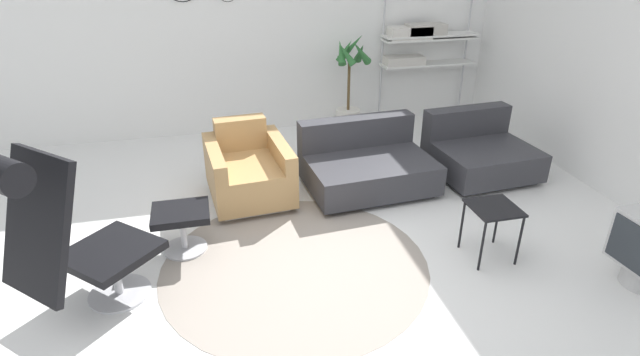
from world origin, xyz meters
The scene contains 11 objects.
ground_plane centered at (0.00, 0.00, 0.00)m, with size 12.00×12.00×0.00m, color white.
wall_back centered at (0.00, 3.14, 1.40)m, with size 12.00×0.09×2.80m.
round_rug centered at (-0.18, -0.03, 0.00)m, with size 2.12×2.12×0.01m.
lounge_chair centered at (-1.71, -0.31, 0.75)m, with size 1.03×1.05×1.33m.
ottoman centered at (-1.03, 0.40, 0.28)m, with size 0.46×0.39×0.38m.
armchair_red centered at (-0.41, 1.21, 0.27)m, with size 0.83×0.97×0.72m.
couch_low centered at (0.79, 1.16, 0.23)m, with size 1.31×1.01×0.65m.
couch_second centered at (2.09, 1.19, 0.23)m, with size 1.06×0.99×0.65m.
side_table centered at (1.37, -0.26, 0.40)m, with size 0.36×0.36×0.46m.
potted_plant centered at (1.07, 2.73, 0.52)m, with size 0.49×0.53×1.27m.
shelf_unit centered at (2.05, 2.90, 1.10)m, with size 1.27×0.28×1.92m.
Camera 1 is at (-0.74, -3.24, 2.38)m, focal length 28.00 mm.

